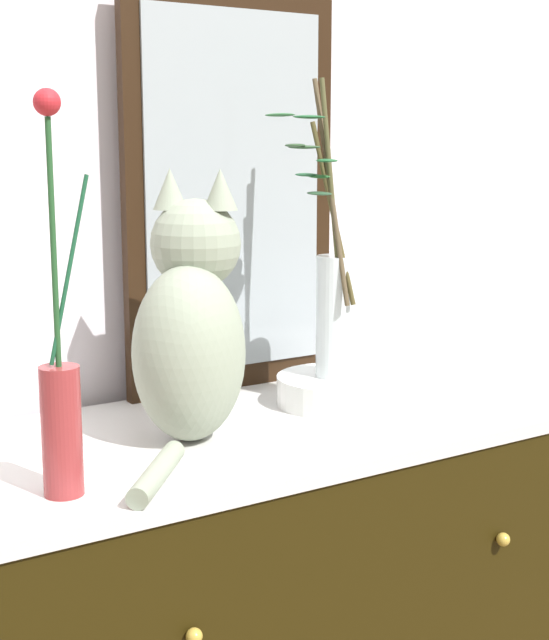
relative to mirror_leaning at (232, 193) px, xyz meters
The scene contains 6 objects.
wall_back 0.11m from the mirror_leaning, 118.66° to the left, with size 4.40×0.08×2.60m, color silver.
mirror_leaning is the anchor object (origin of this frame).
cat_sitting 0.38m from the mirror_leaning, 132.01° to the right, with size 0.35×0.39×0.44m.
vase_slim_green 0.67m from the mirror_leaning, 142.22° to the right, with size 0.08×0.06×0.55m.
bowl_porcelain 0.43m from the mirror_leaning, 64.76° to the right, with size 0.22×0.22×0.05m, color white.
vase_glass_clear 0.29m from the mirror_leaning, 66.47° to the right, with size 0.17×0.14×0.54m.
Camera 1 is at (-0.85, -1.34, 1.38)m, focal length 52.37 mm.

